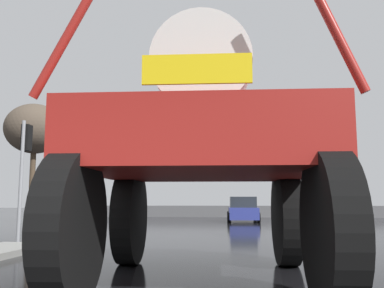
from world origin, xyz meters
name	(u,v)px	position (x,y,z in m)	size (l,w,h in m)	color
ground_plane	(204,229)	(0.00, 18.00, 0.00)	(120.00, 120.00, 0.00)	black
oversize_sprayer	(204,154)	(1.06, 5.05, 2.02)	(4.21, 5.46, 4.36)	black
sedan_ahead	(243,210)	(1.83, 24.88, 0.71)	(2.02, 4.17, 1.52)	navy
traffic_signal_near_left	(25,153)	(-5.15, 11.00, 2.77)	(0.24, 0.54, 3.79)	gray
traffic_signal_near_right	(339,142)	(4.57, 11.00, 2.98)	(0.24, 0.54, 4.09)	gray
bare_tree_left	(35,129)	(-10.44, 22.06, 5.49)	(3.48, 3.48, 7.01)	#473828
roadside_barrier	(219,211)	(0.00, 32.43, 0.45)	(29.68, 0.24, 0.90)	#59595B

